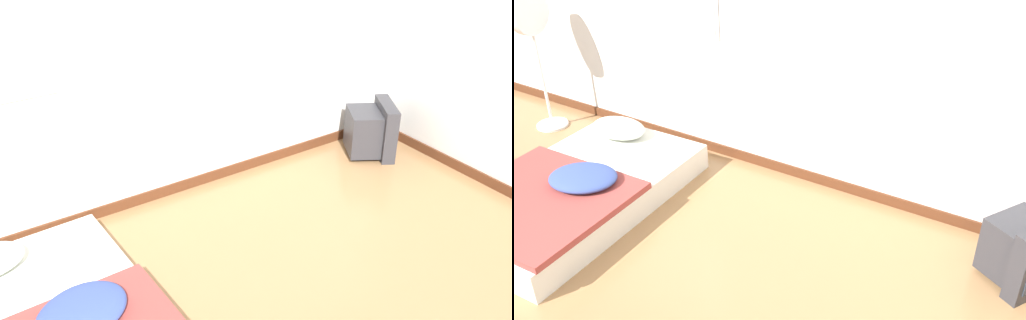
% 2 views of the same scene
% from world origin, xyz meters
% --- Properties ---
extents(wall_back, '(8.15, 0.08, 2.60)m').
position_xyz_m(wall_back, '(-0.01, 2.71, 1.29)').
color(wall_back, silver).
rests_on(wall_back, ground_plane).
extents(mattress_bed, '(1.23, 1.94, 0.37)m').
position_xyz_m(mattress_bed, '(-0.69, 1.43, 0.14)').
color(mattress_bed, silver).
rests_on(mattress_bed, ground_plane).
extents(crt_tv, '(0.55, 0.56, 0.50)m').
position_xyz_m(crt_tv, '(2.45, 2.30, 0.24)').
color(crt_tv, '#333338').
rests_on(crt_tv, ground_plane).
extents(standing_fan, '(0.30, 0.44, 1.36)m').
position_xyz_m(standing_fan, '(-1.95, 2.27, 1.00)').
color(standing_fan, silver).
rests_on(standing_fan, ground_plane).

